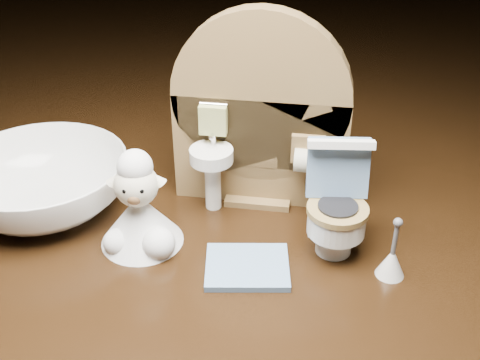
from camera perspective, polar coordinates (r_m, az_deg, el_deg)
The scene contains 6 objects.
backdrop_panel at distance 0.44m, azimuth 1.84°, elevation 5.45°, with size 0.13×0.05×0.15m.
toy_toilet at distance 0.41m, azimuth 9.04°, elevation -2.70°, with size 0.04×0.05×0.08m.
bath_mat at distance 0.40m, azimuth 0.69°, elevation -8.23°, with size 0.06×0.05×0.00m, color #6689B2.
toilet_brush at distance 0.41m, azimuth 14.18°, elevation -7.40°, with size 0.02×0.02×0.05m.
plush_lamb at distance 0.42m, azimuth -9.50°, elevation -3.04°, with size 0.06×0.06×0.08m.
ceramic_bowl at distance 0.48m, azimuth -18.20°, elevation -0.39°, with size 0.13×0.13×0.04m, color white.
Camera 1 is at (0.05, -0.33, 0.26)m, focal length 45.00 mm.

